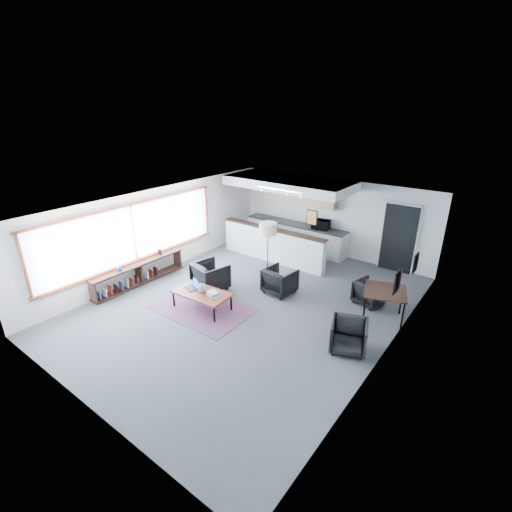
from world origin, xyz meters
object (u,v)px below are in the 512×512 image
Objects in this scene: coffee_table at (202,293)px; dining_chair_near at (349,337)px; floor_lamp at (268,231)px; dining_table at (385,293)px; dining_chair_far at (370,293)px; microwave at (321,223)px; armchair_right at (280,280)px; laptop at (193,286)px; armchair_left at (210,275)px; book_stack at (213,294)px; ceramic_pot at (202,288)px.

coffee_table is 3.74m from dining_chair_near.
floor_lamp is 1.46× the size of dining_table.
dining_chair_far is (3.29, 2.83, -0.14)m from coffee_table.
dining_table is at bearing 26.80° from coffee_table.
dining_chair_near is 5.44m from microwave.
armchair_right is 1.33× the size of dining_chair_far.
laptop is 0.94m from armchair_left.
armchair_right is at bearing 37.30° from dining_chair_far.
dining_chair_far is (2.95, 2.76, -0.22)m from book_stack.
microwave reaches higher than dining_table.
floor_lamp is (-0.75, 0.47, 1.13)m from armchair_right.
armchair_left reaches higher than book_stack.
armchair_right is (1.09, 1.92, -0.04)m from coffee_table.
microwave is (0.95, 5.04, 0.58)m from laptop.
armchair_right is at bearing -173.08° from dining_table.
floor_lamp is at bearing 90.12° from book_stack.
dining_table is at bearing -2.15° from floor_lamp.
coffee_table is 0.34m from laptop.
dining_chair_far is at bearing 58.18° from laptop.
dining_chair_near reaches higher than dining_chair_far.
dining_table reaches higher than ceramic_pot.
armchair_left is at bearing -122.64° from floor_lamp.
microwave reaches higher than ceramic_pot.
dining_chair_far is (3.27, 2.82, -0.30)m from ceramic_pot.
dining_chair_far is (2.95, 0.44, -1.23)m from floor_lamp.
ceramic_pot is at bearing -106.44° from microwave.
coffee_table is 1.25× the size of dining_table.
armchair_left is at bearing 118.62° from coffee_table.
coffee_table is 0.36m from book_stack.
dining_chair_far is (2.20, 0.91, -0.10)m from armchair_right.
armchair_left is 4.32m from dining_chair_far.
book_stack is 0.32× the size of dining_table.
dining_chair_far is (-0.55, 0.57, -0.43)m from dining_table.
coffee_table is 2.64m from floor_lamp.
dining_table reaches higher than laptop.
book_stack reaches higher than coffee_table.
dining_chair_near reaches higher than coffee_table.
coffee_table is at bearing 66.08° from armchair_right.
dining_table reaches higher than dining_chair_near.
dining_chair_far is at bearing 8.52° from floor_lamp.
armchair_left reaches higher than ceramic_pot.
microwave reaches higher than dining_chair_near.
dining_table is (2.75, 0.33, 0.33)m from armchair_right.
armchair_left is 4.36m from microwave.
armchair_right is 0.66× the size of dining_table.
microwave is (1.21, 4.14, 0.69)m from armchair_left.
microwave is at bearing 99.89° from laptop.
floor_lamp is at bearing -26.23° from armchair_right.
book_stack is 0.49× the size of armchair_right.
armchair_left is (-0.59, 0.94, -0.00)m from coffee_table.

